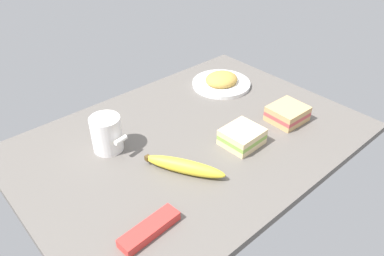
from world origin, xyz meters
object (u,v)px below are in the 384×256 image
(coffee_mug_black, at_px, (107,133))
(sandwich_main, at_px, (242,137))
(plate_of_food, at_px, (221,82))
(sandwich_side, at_px, (287,114))
(banana, at_px, (184,166))
(snack_bar, at_px, (150,229))

(coffee_mug_black, bearing_deg, sandwich_main, 141.87)
(plate_of_food, xyz_separation_m, sandwich_side, (0.01, 0.27, 0.01))
(sandwich_main, bearing_deg, plate_of_food, -125.89)
(plate_of_food, height_order, sandwich_main, same)
(plate_of_food, xyz_separation_m, sandwich_main, (0.19, 0.26, 0.01))
(coffee_mug_black, xyz_separation_m, sandwich_side, (-0.45, 0.22, -0.03))
(plate_of_food, relative_size, sandwich_main, 1.89)
(banana, bearing_deg, plate_of_food, -146.76)
(coffee_mug_black, bearing_deg, snack_bar, 74.10)
(plate_of_food, height_order, banana, plate_of_food)
(sandwich_side, relative_size, snack_bar, 0.76)
(sandwich_side, bearing_deg, sandwich_main, -3.66)
(sandwich_main, bearing_deg, coffee_mug_black, -38.13)
(plate_of_food, distance_m, coffee_mug_black, 0.46)
(coffee_mug_black, xyz_separation_m, snack_bar, (0.08, 0.29, -0.04))
(sandwich_main, xyz_separation_m, banana, (0.18, -0.02, -0.00))
(coffee_mug_black, relative_size, sandwich_side, 0.97)
(sandwich_side, bearing_deg, coffee_mug_black, -26.48)
(sandwich_side, height_order, banana, sandwich_side)
(coffee_mug_black, bearing_deg, sandwich_side, 153.52)
(coffee_mug_black, bearing_deg, banana, 113.61)
(banana, bearing_deg, sandwich_main, 175.25)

